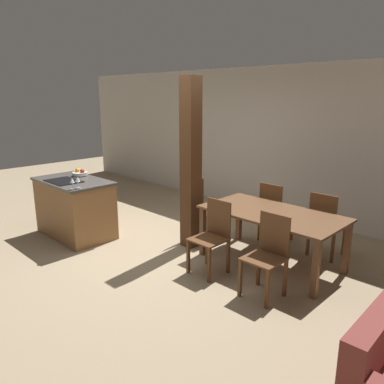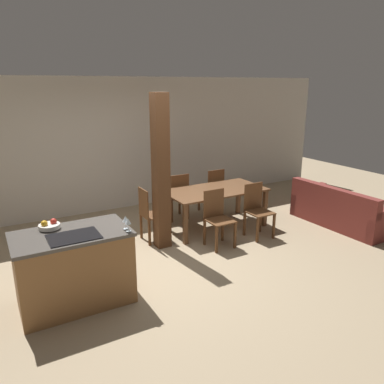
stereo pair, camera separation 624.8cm
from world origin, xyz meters
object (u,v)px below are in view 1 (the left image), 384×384
(fruit_bowl, at_px, (80,173))
(dining_chair_head_end, at_px, (200,209))
(dining_chair_near_left, at_px, (212,235))
(timber_post, at_px, (191,165))
(dining_chair_far_left, at_px, (274,211))
(wine_glass_middle, at_px, (78,180))
(dining_chair_far_right, at_px, (325,224))
(kitchen_island, at_px, (75,208))
(dining_table, at_px, (272,219))
(dining_chair_near_right, at_px, (268,254))
(wine_glass_near, at_px, (72,181))

(fruit_bowl, height_order, dining_chair_head_end, fruit_bowl)
(dining_chair_near_left, distance_m, timber_post, 1.16)
(dining_chair_near_left, bearing_deg, dining_chair_far_left, 90.00)
(wine_glass_middle, relative_size, dining_chair_far_left, 0.18)
(fruit_bowl, height_order, dining_chair_far_right, fruit_bowl)
(dining_chair_near_left, bearing_deg, wine_glass_middle, -156.45)
(kitchen_island, height_order, dining_table, kitchen_island)
(dining_chair_near_right, xyz_separation_m, dining_chair_far_left, (-0.81, 1.40, 0.00))
(fruit_bowl, bearing_deg, dining_chair_head_end, 30.85)
(wine_glass_middle, relative_size, timber_post, 0.07)
(dining_chair_head_end, bearing_deg, dining_chair_far_left, -51.18)
(dining_chair_head_end, bearing_deg, dining_table, -90.00)
(dining_chair_near_left, bearing_deg, dining_chair_far_right, 59.89)
(dining_chair_head_end, bearing_deg, timber_post, -164.57)
(dining_chair_far_left, distance_m, timber_post, 1.46)
(fruit_bowl, bearing_deg, kitchen_island, -50.74)
(wine_glass_near, relative_size, dining_table, 0.09)
(kitchen_island, relative_size, dining_chair_far_left, 1.43)
(kitchen_island, relative_size, dining_chair_head_end, 1.43)
(fruit_bowl, bearing_deg, wine_glass_near, -35.21)
(wine_glass_near, bearing_deg, dining_chair_head_end, 58.99)
(timber_post, bearing_deg, fruit_bowl, -157.51)
(kitchen_island, bearing_deg, fruit_bowl, 129.26)
(dining_chair_far_left, distance_m, dining_chair_head_end, 1.12)
(dining_table, relative_size, dining_chair_far_left, 1.96)
(kitchen_island, relative_size, timber_post, 0.54)
(dining_table, relative_size, dining_chair_far_right, 1.96)
(kitchen_island, xyz_separation_m, dining_chair_near_left, (2.40, 0.57, 0.03))
(dining_table, bearing_deg, dining_chair_far_left, 120.11)
(kitchen_island, bearing_deg, wine_glass_near, -28.13)
(kitchen_island, distance_m, dining_chair_near_right, 3.27)
(kitchen_island, height_order, wine_glass_near, wine_glass_near)
(wine_glass_near, height_order, dining_chair_far_right, wine_glass_near)
(dining_chair_head_end, bearing_deg, fruit_bowl, 120.85)
(dining_table, distance_m, dining_chair_far_left, 0.82)
(fruit_bowl, bearing_deg, timber_post, 22.49)
(dining_table, distance_m, dining_chair_near_left, 0.82)
(wine_glass_near, bearing_deg, kitchen_island, 151.87)
(dining_chair_far_left, xyz_separation_m, timber_post, (-0.79, -0.98, 0.74))
(wine_glass_near, distance_m, dining_table, 2.76)
(kitchen_island, height_order, fruit_bowl, fruit_bowl)
(dining_chair_far_left, bearing_deg, dining_chair_near_right, 120.11)
(wine_glass_near, distance_m, wine_glass_middle, 0.09)
(wine_glass_middle, height_order, timber_post, timber_post)
(dining_table, xyz_separation_m, dining_chair_far_left, (-0.41, 0.70, -0.15))
(wine_glass_middle, xyz_separation_m, dining_table, (2.23, 1.49, -0.41))
(dining_chair_near_right, bearing_deg, dining_chair_head_end, 157.40)
(timber_post, bearing_deg, dining_chair_near_right, -14.57)
(dining_chair_near_right, distance_m, timber_post, 1.81)
(dining_chair_near_right, bearing_deg, wine_glass_middle, -163.23)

